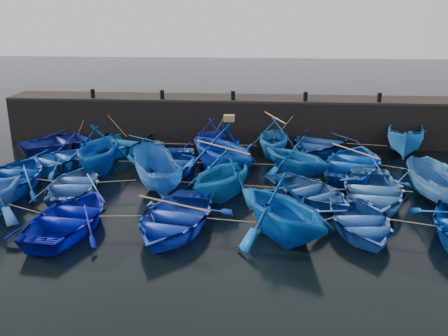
# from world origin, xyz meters

# --- Properties ---
(ground) EXTENTS (120.00, 120.00, 0.00)m
(ground) POSITION_xyz_m (0.00, 0.00, 0.00)
(ground) COLOR black
(ground) RESTS_ON ground
(quay_wall) EXTENTS (26.00, 2.50, 2.50)m
(quay_wall) POSITION_xyz_m (0.00, 10.50, 1.25)
(quay_wall) COLOR black
(quay_wall) RESTS_ON ground
(quay_top) EXTENTS (26.00, 2.50, 0.12)m
(quay_top) POSITION_xyz_m (0.00, 10.50, 2.56)
(quay_top) COLOR black
(quay_top) RESTS_ON quay_wall
(bollard_0) EXTENTS (0.24, 0.24, 0.50)m
(bollard_0) POSITION_xyz_m (-8.00, 9.60, 2.87)
(bollard_0) COLOR black
(bollard_0) RESTS_ON quay_top
(bollard_1) EXTENTS (0.24, 0.24, 0.50)m
(bollard_1) POSITION_xyz_m (-4.00, 9.60, 2.87)
(bollard_1) COLOR black
(bollard_1) RESTS_ON quay_top
(bollard_2) EXTENTS (0.24, 0.24, 0.50)m
(bollard_2) POSITION_xyz_m (0.00, 9.60, 2.87)
(bollard_2) COLOR black
(bollard_2) RESTS_ON quay_top
(bollard_3) EXTENTS (0.24, 0.24, 0.50)m
(bollard_3) POSITION_xyz_m (4.00, 9.60, 2.87)
(bollard_3) COLOR black
(bollard_3) RESTS_ON quay_top
(bollard_4) EXTENTS (0.24, 0.24, 0.50)m
(bollard_4) POSITION_xyz_m (8.00, 9.60, 2.87)
(bollard_4) COLOR black
(bollard_4) RESTS_ON quay_top
(boat_0) EXTENTS (6.43, 6.31, 1.09)m
(boat_0) POSITION_xyz_m (-8.91, 7.90, 0.55)
(boat_0) COLOR navy
(boat_0) RESTS_ON ground
(boat_1) EXTENTS (5.02, 5.92, 1.04)m
(boat_1) POSITION_xyz_m (-6.00, 7.76, 0.52)
(boat_1) COLOR #125BA1
(boat_1) RESTS_ON ground
(boat_2) EXTENTS (3.94, 4.33, 1.96)m
(boat_2) POSITION_xyz_m (-1.11, 7.63, 0.98)
(boat_2) COLOR navy
(boat_2) RESTS_ON ground
(boat_3) EXTENTS (3.64, 4.14, 2.06)m
(boat_3) POSITION_xyz_m (2.29, 7.66, 1.03)
(boat_3) COLOR blue
(boat_3) RESTS_ON ground
(boat_4) EXTENTS (6.07, 6.93, 1.20)m
(boat_4) POSITION_xyz_m (4.82, 8.53, 0.60)
(boat_4) COLOR navy
(boat_4) RESTS_ON ground
(boat_5) EXTENTS (3.09, 5.24, 1.91)m
(boat_5) POSITION_xyz_m (9.24, 8.12, 0.95)
(boat_5) COLOR #1658A3
(boat_5) RESTS_ON ground
(boat_6) EXTENTS (4.94, 5.41, 0.92)m
(boat_6) POSITION_xyz_m (-8.39, 4.49, 0.46)
(boat_6) COLOR blue
(boat_6) RESTS_ON ground
(boat_7) EXTENTS (4.15, 4.74, 2.39)m
(boat_7) POSITION_xyz_m (-6.08, 4.34, 1.20)
(boat_7) COLOR #023E97
(boat_7) RESTS_ON ground
(boat_8) EXTENTS (3.45, 4.75, 0.97)m
(boat_8) POSITION_xyz_m (-2.62, 4.39, 0.49)
(boat_8) COLOR #113B99
(boat_8) RESTS_ON ground
(boat_9) EXTENTS (6.29, 6.44, 2.58)m
(boat_9) POSITION_xyz_m (-0.16, 4.42, 1.29)
(boat_9) COLOR #002BA5
(boat_9) RESTS_ON ground
(boat_10) EXTENTS (5.00, 4.99, 2.00)m
(boat_10) POSITION_xyz_m (3.28, 4.36, 1.00)
(boat_10) COLOR #044B96
(boat_10) RESTS_ON ground
(boat_11) EXTENTS (5.47, 6.45, 1.14)m
(boat_11) POSITION_xyz_m (6.02, 4.83, 0.57)
(boat_11) COLOR #043C9E
(boat_11) RESTS_ON ground
(boat_12) EXTENTS (4.12, 5.08, 0.93)m
(boat_12) POSITION_xyz_m (9.35, 4.10, 0.46)
(boat_12) COLOR #2883D1
(boat_12) RESTS_ON ground
(boat_13) EXTENTS (3.94, 5.46, 1.12)m
(boat_13) POSITION_xyz_m (-9.16, 1.57, 0.56)
(boat_13) COLOR navy
(boat_13) RESTS_ON ground
(boat_14) EXTENTS (3.53, 4.63, 0.90)m
(boat_14) POSITION_xyz_m (-6.16, 1.29, 0.45)
(boat_14) COLOR #315DBA
(boat_14) RESTS_ON ground
(boat_15) EXTENTS (3.39, 4.79, 1.74)m
(boat_15) POSITION_xyz_m (-2.76, 1.71, 0.87)
(boat_15) COLOR #154B96
(boat_15) RESTS_ON ground
(boat_16) EXTENTS (5.03, 5.25, 2.14)m
(boat_16) POSITION_xyz_m (0.09, 1.44, 1.07)
(boat_16) COLOR #06579D
(boat_16) RESTS_ON ground
(boat_17) EXTENTS (5.18, 5.42, 0.92)m
(boat_17) POSITION_xyz_m (3.62, 1.19, 0.46)
(boat_17) COLOR #1E4A8C
(boat_17) RESTS_ON ground
(boat_18) EXTENTS (4.24, 5.54, 1.07)m
(boat_18) POSITION_xyz_m (6.19, 1.26, 0.54)
(boat_18) COLOR #2F66B2
(boat_18) RESTS_ON ground
(boat_19) EXTENTS (2.49, 4.22, 1.54)m
(boat_19) POSITION_xyz_m (8.64, 1.20, 0.77)
(boat_19) COLOR navy
(boat_19) RESTS_ON ground
(boat_21) EXTENTS (3.83, 5.01, 0.97)m
(boat_21) POSITION_xyz_m (-5.06, -2.16, 0.48)
(boat_21) COLOR #00099F
(boat_21) RESTS_ON ground
(boat_22) EXTENTS (4.40, 5.52, 1.02)m
(boat_22) POSITION_xyz_m (-1.37, -2.00, 0.51)
(boat_22) COLOR #1331B6
(boat_22) RESTS_ON ground
(boat_23) EXTENTS (5.56, 5.70, 2.28)m
(boat_23) POSITION_xyz_m (2.46, -2.27, 1.14)
(boat_23) COLOR #0041A5
(boat_23) RESTS_ON ground
(boat_24) EXTENTS (3.56, 4.65, 0.90)m
(boat_24) POSITION_xyz_m (5.18, -1.61, 0.45)
(boat_24) COLOR blue
(boat_24) RESTS_ON ground
(wooden_crate) EXTENTS (0.50, 0.40, 0.28)m
(wooden_crate) POSITION_xyz_m (0.14, 4.42, 2.72)
(wooden_crate) COLOR olive
(wooden_crate) RESTS_ON boat_9
(mooring_ropes) EXTENTS (18.19, 12.04, 2.10)m
(mooring_ropes) POSITION_xyz_m (0.06, 5.03, 0.88)
(mooring_ropes) COLOR tan
(mooring_ropes) RESTS_ON ground
(loose_oars) EXTENTS (9.65, 11.75, 1.17)m
(loose_oars) POSITION_xyz_m (1.76, 2.98, 1.62)
(loose_oars) COLOR #99724C
(loose_oars) RESTS_ON ground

